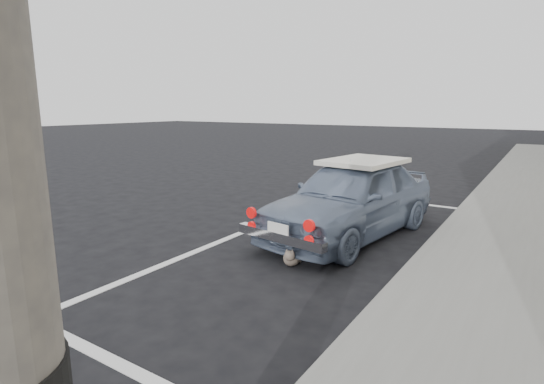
% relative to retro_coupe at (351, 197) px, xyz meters
% --- Properties ---
extents(ground, '(80.00, 80.00, 0.00)m').
position_rel_retro_coupe_xyz_m(ground, '(-0.60, -3.69, -0.61)').
color(ground, black).
rests_on(ground, ground).
extents(sidewalk, '(2.80, 40.00, 0.15)m').
position_rel_retro_coupe_xyz_m(sidewalk, '(2.60, -1.69, -0.53)').
color(sidewalk, slate).
rests_on(sidewalk, ground).
extents(pline_rear, '(3.00, 0.12, 0.01)m').
position_rel_retro_coupe_xyz_m(pline_rear, '(-0.10, -4.19, -0.60)').
color(pline_rear, silver).
rests_on(pline_rear, ground).
extents(pline_front, '(3.00, 0.12, 0.01)m').
position_rel_retro_coupe_xyz_m(pline_front, '(-0.10, 2.81, -0.60)').
color(pline_front, silver).
rests_on(pline_front, ground).
extents(pline_side, '(0.12, 7.00, 0.01)m').
position_rel_retro_coupe_xyz_m(pline_side, '(-1.50, -0.69, -0.60)').
color(pline_side, silver).
rests_on(pline_side, ground).
extents(retro_coupe, '(1.90, 3.70, 1.20)m').
position_rel_retro_coupe_xyz_m(retro_coupe, '(0.00, 0.00, 0.00)').
color(retro_coupe, slate).
rests_on(retro_coupe, ground).
extents(cat, '(0.32, 0.48, 0.27)m').
position_rel_retro_coupe_xyz_m(cat, '(-0.11, -1.62, -0.49)').
color(cat, brown).
rests_on(cat, ground).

